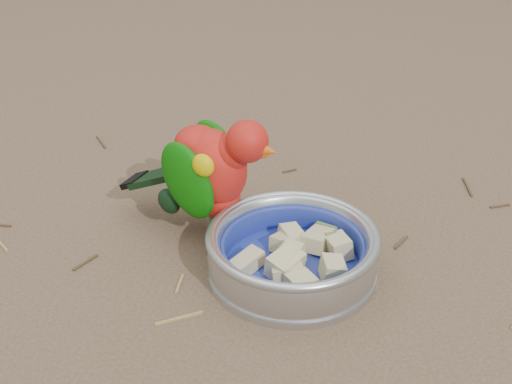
% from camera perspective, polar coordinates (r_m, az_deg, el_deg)
% --- Properties ---
extents(ground, '(60.00, 60.00, 0.00)m').
position_cam_1_polar(ground, '(0.84, -6.04, -9.15)').
color(ground, brown).
extents(food_bowl, '(0.21, 0.21, 0.02)m').
position_cam_1_polar(food_bowl, '(0.88, 2.90, -6.22)').
color(food_bowl, '#B2B2BA').
rests_on(food_bowl, ground).
extents(bowl_wall, '(0.21, 0.21, 0.04)m').
position_cam_1_polar(bowl_wall, '(0.86, 2.95, -4.62)').
color(bowl_wall, '#B2B2BA').
rests_on(bowl_wall, food_bowl).
extents(fruit_wedges, '(0.12, 0.12, 0.03)m').
position_cam_1_polar(fruit_wedges, '(0.87, 2.94, -5.00)').
color(fruit_wedges, '#C9B887').
rests_on(fruit_wedges, food_bowl).
extents(lory_parrot, '(0.22, 0.13, 0.17)m').
position_cam_1_polar(lory_parrot, '(0.92, -3.53, 1.10)').
color(lory_parrot, red).
rests_on(lory_parrot, ground).
extents(ground_debris, '(0.90, 0.80, 0.01)m').
position_cam_1_polar(ground_debris, '(0.89, -6.37, -6.31)').
color(ground_debris, '#A28247').
rests_on(ground_debris, ground).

